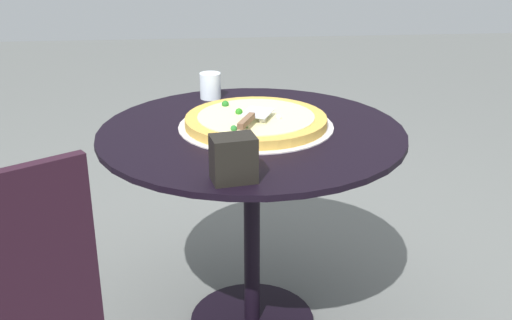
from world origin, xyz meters
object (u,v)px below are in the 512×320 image
(napkin_dispenser, at_px, (233,159))
(pizza_server, at_px, (252,117))
(drinking_cup, at_px, (210,86))
(pizza_on_tray, at_px, (256,121))
(patio_table, at_px, (252,174))

(napkin_dispenser, bearing_deg, pizza_server, 66.91)
(drinking_cup, bearing_deg, pizza_server, 15.92)
(pizza_server, xyz_separation_m, napkin_dispenser, (0.32, -0.07, 0.00))
(pizza_on_tray, distance_m, drinking_cup, 0.35)
(patio_table, xyz_separation_m, pizza_on_tray, (-0.03, 0.02, 0.16))
(patio_table, relative_size, napkin_dispenser, 8.03)
(pizza_server, distance_m, drinking_cup, 0.42)
(drinking_cup, height_order, napkin_dispenser, napkin_dispenser)
(drinking_cup, relative_size, napkin_dispenser, 0.77)
(pizza_on_tray, relative_size, drinking_cup, 5.31)
(drinking_cup, bearing_deg, pizza_on_tray, 22.58)
(pizza_server, bearing_deg, pizza_on_tray, 166.31)
(drinking_cup, distance_m, napkin_dispenser, 0.73)
(patio_table, distance_m, pizza_on_tray, 0.17)
(pizza_on_tray, relative_size, pizza_server, 2.26)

